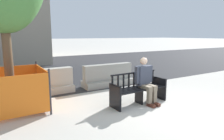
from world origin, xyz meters
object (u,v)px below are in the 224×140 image
at_px(seated_person, 145,79).
at_px(construction_fence, 11,89).
at_px(jersey_barrier_left, 43,84).
at_px(jersey_barrier_centre, 108,77).
at_px(street_bench, 138,90).

height_order(seated_person, construction_fence, seated_person).
xyz_separation_m(jersey_barrier_left, construction_fence, (-1.01, -1.08, 0.23)).
height_order(jersey_barrier_centre, construction_fence, construction_fence).
xyz_separation_m(seated_person, construction_fence, (-3.36, 1.30, -0.12)).
bearing_deg(seated_person, street_bench, 165.38).
height_order(street_bench, seated_person, seated_person).
bearing_deg(jersey_barrier_centre, street_bench, -96.82).
xyz_separation_m(street_bench, jersey_barrier_centre, (0.26, 2.21, -0.06)).
xyz_separation_m(jersey_barrier_centre, construction_fence, (-3.43, -0.96, 0.23)).
height_order(jersey_barrier_centre, jersey_barrier_left, same).
relative_size(street_bench, construction_fence, 1.04).
xyz_separation_m(street_bench, construction_fence, (-3.17, 1.25, 0.18)).
bearing_deg(seated_person, construction_fence, 158.87).
distance_m(street_bench, construction_fence, 3.41).
relative_size(seated_person, jersey_barrier_left, 0.66).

